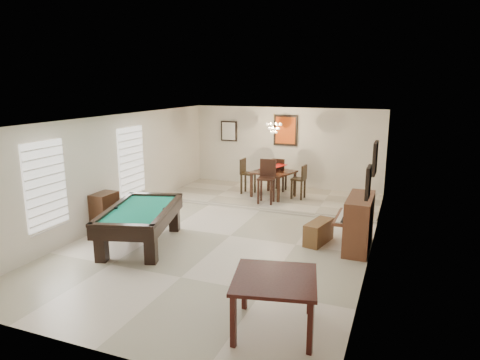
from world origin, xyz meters
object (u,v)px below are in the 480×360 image
Objects in this scene: upright_piano at (352,222)px; chandelier at (274,124)px; piano_bench at (319,232)px; dining_chair_south at (266,182)px; dining_chair_north at (280,174)px; dining_chair_west at (248,176)px; square_table at (274,304)px; dining_table at (273,182)px; apothecary_chest at (105,212)px; pool_table at (141,227)px; flower_vase at (274,163)px; dining_chair_east at (298,182)px.

chandelier is (-2.61, 2.94, 1.65)m from upright_piano.
piano_bench is 0.72× the size of dining_chair_south.
dining_chair_north is 1.72m from chandelier.
dining_chair_west is at bearing 129.84° from dining_chair_south.
square_table is 7.37m from dining_chair_north.
chandelier is at bearing 131.63° from upright_piano.
dining_table is 0.88× the size of dining_chair_south.
dining_chair_south reaches higher than dining_chair_west.
piano_bench is 0.94× the size of apothecary_chest.
pool_table is 4.47m from dining_chair_west.
pool_table is at bearing -119.57° from dining_chair_south.
chandelier is at bearing 134.58° from flower_vase.
dining_chair_west reaches higher than apothecary_chest.
dining_chair_south is 1.47m from dining_chair_north.
square_table is 6.72m from flower_vase.
dining_chair_south is 1.22× the size of dining_chair_east.
apothecary_chest is 0.90× the size of dining_chair_north.
flower_vase is at bearing 131.61° from upright_piano.
dining_table is at bearing 86.59° from dining_chair_south.
upright_piano is at bearing -129.12° from dining_chair_west.
piano_bench is 3.56m from flower_vase.
dining_chair_east is (0.73, 0.03, 0.05)m from dining_table.
piano_bench is at bearing -56.58° from chandelier.
dining_chair_west reaches higher than square_table.
pool_table is 1.75× the size of upright_piano.
dining_table is 1.74× the size of chandelier.
dining_chair_west is 1.74m from chandelier.
flower_vase is at bearing -45.42° from chandelier.
flower_vase is at bearing 54.11° from pool_table.
piano_bench is 0.82× the size of dining_chair_west.
dining_chair_south is at bearing -87.69° from flower_vase.
dining_chair_south reaches higher than upright_piano.
upright_piano is 3.49m from dining_chair_east.
upright_piano is (0.61, 3.46, 0.16)m from square_table.
upright_piano is (4.15, 1.43, 0.16)m from pool_table.
dining_table is 0.73m from dining_chair_east.
upright_piano is at bearing 79.99° from square_table.
apothecary_chest is 4.88m from flower_vase.
chandelier is (-0.02, 0.02, 1.65)m from dining_table.
dining_chair_east is (-1.86, 2.95, 0.05)m from upright_piano.
dining_chair_west is at bearing 113.30° from square_table.
chandelier reaches higher than apothecary_chest.
chandelier is at bearing 55.00° from apothecary_chest.
square_table reaches higher than piano_bench.
dining_chair_north is (-0.01, 0.71, 0.07)m from dining_table.
flower_vase is at bearing 107.23° from square_table.
dining_chair_west is (2.01, 4.00, 0.19)m from apothecary_chest.
flower_vase reaches higher than pool_table.
dining_chair_west is 1.73× the size of chandelier.
square_table is 1.87× the size of chandelier.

